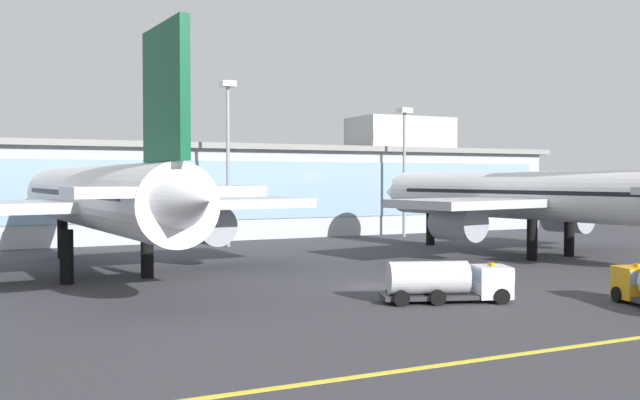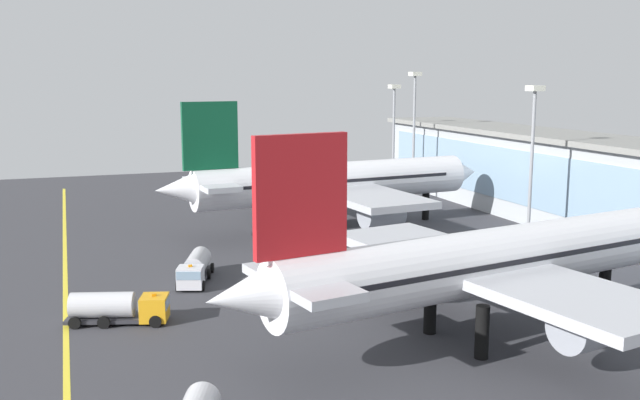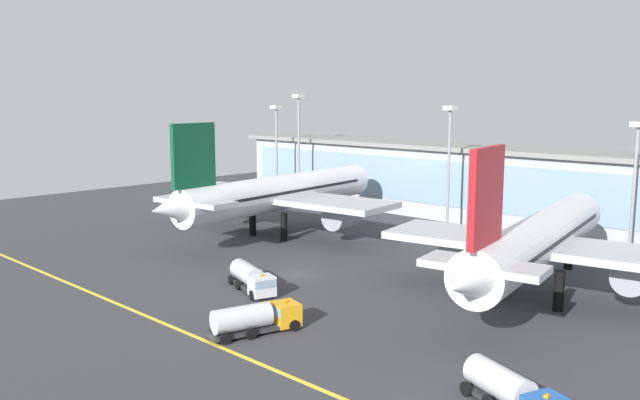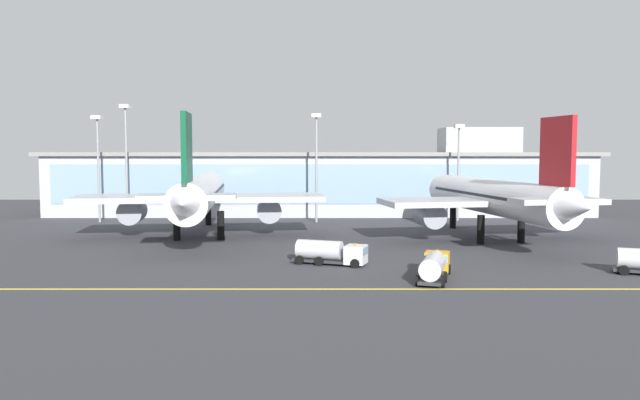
{
  "view_description": "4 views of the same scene",
  "coord_description": "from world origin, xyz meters",
  "px_view_note": "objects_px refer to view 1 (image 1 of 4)",
  "views": [
    {
      "loc": [
        -27.19,
        -48.39,
        8.72
      ],
      "look_at": [
        2.21,
        14.04,
        6.47
      ],
      "focal_mm": 38.87,
      "sensor_mm": 36.0,
      "label": 1
    },
    {
      "loc": [
        76.16,
        -21.01,
        21.9
      ],
      "look_at": [
        -7.58,
        8.79,
        6.49
      ],
      "focal_mm": 40.1,
      "sensor_mm": 36.0,
      "label": 2
    },
    {
      "loc": [
        58.21,
        -56.52,
        22.31
      ],
      "look_at": [
        -9.87,
        14.52,
        6.77
      ],
      "focal_mm": 37.03,
      "sensor_mm": 36.0,
      "label": 3
    },
    {
      "loc": [
        0.09,
        -82.42,
        13.82
      ],
      "look_at": [
        -0.09,
        10.91,
        6.28
      ],
      "focal_mm": 34.52,
      "sensor_mm": 36.0,
      "label": 4
    }
  ],
  "objects_px": {
    "baggage_tug_near": "(451,281)",
    "apron_light_mast_far_east": "(228,137)",
    "airliner_near_left": "(99,199)",
    "airliner_near_right": "(529,197)",
    "apron_light_mast_west": "(404,150)"
  },
  "relations": [
    {
      "from": "airliner_near_right",
      "to": "apron_light_mast_west",
      "type": "height_order",
      "value": "apron_light_mast_west"
    },
    {
      "from": "airliner_near_left",
      "to": "airliner_near_right",
      "type": "height_order",
      "value": "airliner_near_left"
    },
    {
      "from": "airliner_near_left",
      "to": "baggage_tug_near",
      "type": "distance_m",
      "value": 31.63
    },
    {
      "from": "baggage_tug_near",
      "to": "apron_light_mast_west",
      "type": "bearing_deg",
      "value": 80.24
    },
    {
      "from": "apron_light_mast_far_east",
      "to": "airliner_near_left",
      "type": "bearing_deg",
      "value": -131.86
    },
    {
      "from": "baggage_tug_near",
      "to": "apron_light_mast_far_east",
      "type": "bearing_deg",
      "value": 111.77
    },
    {
      "from": "baggage_tug_near",
      "to": "apron_light_mast_west",
      "type": "xyz_separation_m",
      "value": [
        25.7,
        46.97,
        11.28
      ]
    },
    {
      "from": "baggage_tug_near",
      "to": "apron_light_mast_far_east",
      "type": "xyz_separation_m",
      "value": [
        -2.19,
        43.94,
        12.36
      ]
    },
    {
      "from": "baggage_tug_near",
      "to": "apron_light_mast_far_east",
      "type": "distance_m",
      "value": 45.69
    },
    {
      "from": "baggage_tug_near",
      "to": "airliner_near_left",
      "type": "bearing_deg",
      "value": 150.06
    },
    {
      "from": "airliner_near_left",
      "to": "apron_light_mast_far_east",
      "type": "distance_m",
      "value": 28.35
    },
    {
      "from": "airliner_near_left",
      "to": "baggage_tug_near",
      "type": "bearing_deg",
      "value": -144.85
    },
    {
      "from": "apron_light_mast_far_east",
      "to": "apron_light_mast_west",
      "type": "bearing_deg",
      "value": 6.21
    },
    {
      "from": "airliner_near_right",
      "to": "baggage_tug_near",
      "type": "xyz_separation_m",
      "value": [
        -24.93,
        -19.87,
        -5.09
      ]
    },
    {
      "from": "airliner_near_left",
      "to": "airliner_near_right",
      "type": "distance_m",
      "value": 45.59
    }
  ]
}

